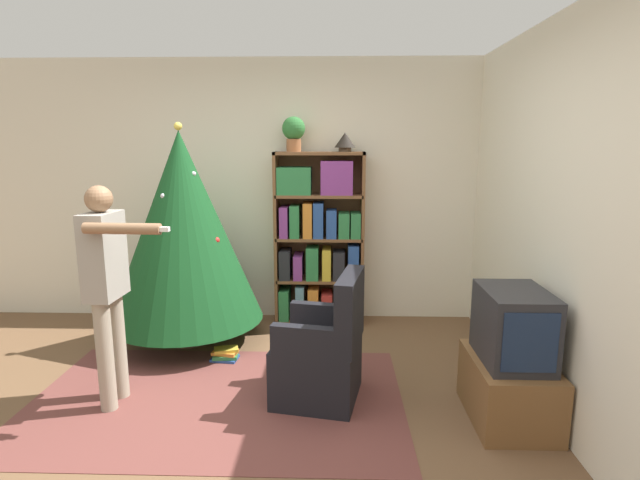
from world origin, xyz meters
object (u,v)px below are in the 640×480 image
armchair (323,355)px  standing_person (107,279)px  bookshelf (319,241)px  potted_plant (294,131)px  television (514,326)px  christmas_tree (183,228)px  table_lamp (345,141)px

armchair → standing_person: bearing=-74.9°
bookshelf → armchair: 1.62m
standing_person → potted_plant: size_ratio=4.62×
television → christmas_tree: 2.79m
christmas_tree → potted_plant: 1.37m
christmas_tree → table_lamp: 1.70m
bookshelf → table_lamp: table_lamp is taller
christmas_tree → table_lamp: bearing=21.1°
christmas_tree → standing_person: 1.14m
bookshelf → television: size_ratio=3.05×
christmas_tree → standing_person: christmas_tree is taller
television → table_lamp: 2.37m
television → armchair: 1.28m
bookshelf → potted_plant: 1.09m
television → christmas_tree: size_ratio=0.29×
potted_plant → table_lamp: potted_plant is taller
television → standing_person: bearing=177.3°
potted_plant → christmas_tree: bearing=-149.6°
television → armchair: bearing=169.1°
christmas_tree → standing_person: bearing=-99.6°
christmas_tree → television: bearing=-26.6°
television → armchair: size_ratio=0.61×
standing_person → potted_plant: bearing=148.6°
bookshelf → armchair: bookshelf is taller
armchair → potted_plant: 2.23m
standing_person → armchair: bearing=97.0°
television → standing_person: 2.67m
television → table_lamp: (-1.05, 1.79, 1.16)m
standing_person → bookshelf: bearing=143.2°
television → bookshelf: bearing=126.2°
christmas_tree → armchair: christmas_tree is taller
potted_plant → table_lamp: bearing=0.0°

